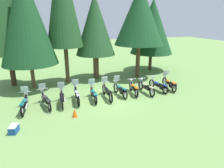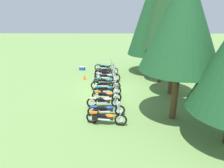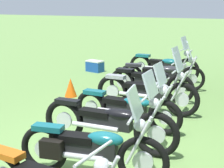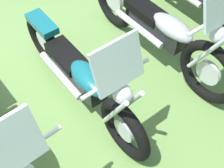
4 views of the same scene
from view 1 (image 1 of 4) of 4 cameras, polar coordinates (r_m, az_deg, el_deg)
ground_plane at (r=14.47m, az=-1.39°, el=-3.86°), size 80.00×80.00×0.00m
motorcycle_0 at (r=13.41m, az=-23.45°, el=-5.07°), size 0.74×2.26×1.38m
motorcycle_1 at (r=13.57m, az=-18.17°, el=-4.18°), size 0.80×2.36×1.36m
motorcycle_2 at (r=13.56m, az=-13.91°, el=-3.75°), size 0.63×2.24×1.37m
motorcycle_3 at (r=13.83m, az=-9.86°, el=-3.06°), size 0.72×2.40×1.39m
motorcycle_4 at (r=13.99m, az=-5.22°, el=-2.75°), size 0.68×2.24×1.35m
motorcycle_5 at (r=14.24m, az=-1.37°, el=-2.16°), size 0.74×2.46×1.39m
motorcycle_6 at (r=14.68m, az=2.36°, el=-1.56°), size 0.66×2.17×1.37m
motorcycle_7 at (r=15.11m, az=6.11°, el=-1.18°), size 0.67×2.17×1.02m
motorcycle_8 at (r=15.43m, az=9.58°, el=-0.92°), size 0.65×2.36×1.00m
motorcycle_9 at (r=16.13m, az=13.01°, el=-0.38°), size 0.71×2.36×0.99m
motorcycle_10 at (r=16.71m, az=15.86°, el=0.19°), size 0.80×2.38×1.38m
pine_tree_0 at (r=18.20m, az=-28.64°, el=19.22°), size 3.77×3.77×10.18m
pine_tree_1 at (r=16.85m, az=-23.23°, el=17.03°), size 4.23×4.23×9.04m
pine_tree_3 at (r=18.47m, az=-4.82°, el=16.22°), size 3.53×3.53×7.49m
pine_tree_4 at (r=19.00m, az=7.79°, el=18.70°), size 4.45×4.45×8.30m
pine_tree_5 at (r=21.99m, az=11.27°, el=15.56°), size 4.41×4.41×7.32m
picnic_cooler at (r=11.29m, az=-25.94°, el=-11.34°), size 0.50×0.66×0.39m
traffic_cone at (r=11.86m, az=-10.49°, el=-8.03°), size 0.32×0.32×0.48m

